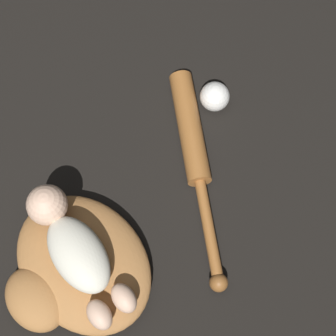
{
  "coord_description": "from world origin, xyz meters",
  "views": [
    {
      "loc": [
        -0.36,
        -0.05,
        1.32
      ],
      "look_at": [
        0.09,
        -0.32,
        0.07
      ],
      "focal_mm": 60.0,
      "sensor_mm": 36.0,
      "label": 1
    }
  ],
  "objects_px": {
    "baby_figure": "(73,245)",
    "baseball": "(215,96)",
    "baseball_glove": "(75,268)",
    "baseball_bat": "(194,148)"
  },
  "relations": [
    {
      "from": "baby_figure",
      "to": "baseball",
      "type": "xyz_separation_m",
      "value": [
        0.19,
        -0.5,
        -0.08
      ]
    },
    {
      "from": "baseball_glove",
      "to": "baby_figure",
      "type": "height_order",
      "value": "baby_figure"
    },
    {
      "from": "baseball_bat",
      "to": "baseball",
      "type": "xyz_separation_m",
      "value": [
        0.1,
        -0.12,
        0.01
      ]
    },
    {
      "from": "baseball_glove",
      "to": "baseball_bat",
      "type": "height_order",
      "value": "baseball_glove"
    },
    {
      "from": "baseball_glove",
      "to": "baby_figure",
      "type": "bearing_deg",
      "value": -38.35
    },
    {
      "from": "baby_figure",
      "to": "baseball_bat",
      "type": "distance_m",
      "value": 0.4
    },
    {
      "from": "baseball_glove",
      "to": "baseball_bat",
      "type": "bearing_deg",
      "value": -72.93
    },
    {
      "from": "baby_figure",
      "to": "baseball_bat",
      "type": "xyz_separation_m",
      "value": [
        0.1,
        -0.38,
        -0.09
      ]
    },
    {
      "from": "baseball_glove",
      "to": "baseball_bat",
      "type": "distance_m",
      "value": 0.42
    },
    {
      "from": "baby_figure",
      "to": "baseball",
      "type": "relative_size",
      "value": 4.5
    }
  ]
}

